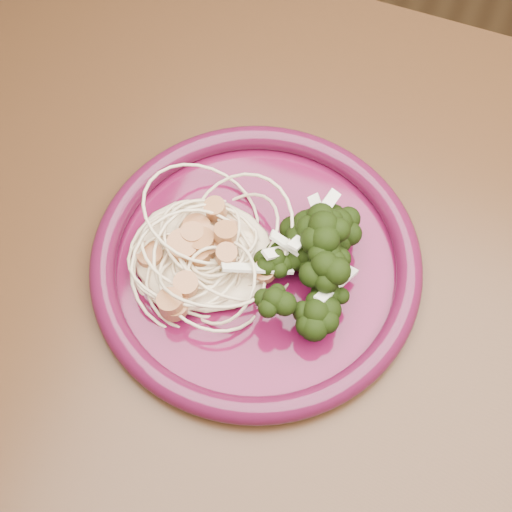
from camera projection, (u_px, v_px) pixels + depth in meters
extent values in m
cube|color=#472814|center=(345.00, 382.00, 0.57)|extent=(1.20, 0.80, 0.04)
cylinder|color=#472814|center=(62.00, 141.00, 1.15)|extent=(0.06, 0.06, 0.71)
cylinder|color=#510A27|center=(256.00, 266.00, 0.60)|extent=(0.32, 0.32, 0.01)
torus|color=#51102A|center=(256.00, 261.00, 0.59)|extent=(0.32, 0.32, 0.02)
ellipsoid|color=beige|center=(203.00, 248.00, 0.58)|extent=(0.14, 0.13, 0.03)
ellipsoid|color=black|center=(323.00, 260.00, 0.57)|extent=(0.11, 0.15, 0.05)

